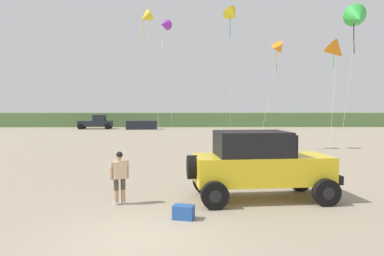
{
  "coord_description": "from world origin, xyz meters",
  "views": [
    {
      "loc": [
        1.15,
        -8.2,
        3.05
      ],
      "look_at": [
        1.35,
        4.38,
        2.33
      ],
      "focal_mm": 33.96,
      "sensor_mm": 36.0,
      "label": 1
    }
  ],
  "objects_px": {
    "cooler_box": "(184,212)",
    "distant_sedan": "(141,125)",
    "kite_black_sled": "(232,15)",
    "person_watching": "(119,175)",
    "kite_yellow_diamond": "(357,17)",
    "kite_purple_stunt": "(336,51)",
    "jeep": "(260,163)",
    "distant_pickup": "(96,122)",
    "kite_blue_swept": "(279,49)",
    "kite_white_parafoil": "(146,18)",
    "kite_orange_streamer": "(165,25)"
  },
  "relations": [
    {
      "from": "jeep",
      "to": "kite_white_parafoil",
      "type": "bearing_deg",
      "value": 111.37
    },
    {
      "from": "jeep",
      "to": "kite_black_sled",
      "type": "height_order",
      "value": "kite_black_sled"
    },
    {
      "from": "person_watching",
      "to": "kite_blue_swept",
      "type": "relative_size",
      "value": 0.22
    },
    {
      "from": "cooler_box",
      "to": "kite_black_sled",
      "type": "relative_size",
      "value": 0.06
    },
    {
      "from": "person_watching",
      "to": "kite_blue_swept",
      "type": "distance_m",
      "value": 18.04
    },
    {
      "from": "kite_blue_swept",
      "to": "kite_white_parafoil",
      "type": "bearing_deg",
      "value": -175.48
    },
    {
      "from": "cooler_box",
      "to": "kite_purple_stunt",
      "type": "height_order",
      "value": "kite_purple_stunt"
    },
    {
      "from": "kite_blue_swept",
      "to": "kite_orange_streamer",
      "type": "height_order",
      "value": "kite_orange_streamer"
    },
    {
      "from": "kite_purple_stunt",
      "to": "jeep",
      "type": "bearing_deg",
      "value": -121.62
    },
    {
      "from": "jeep",
      "to": "cooler_box",
      "type": "bearing_deg",
      "value": -139.8
    },
    {
      "from": "distant_sedan",
      "to": "kite_black_sled",
      "type": "relative_size",
      "value": 0.42
    },
    {
      "from": "kite_white_parafoil",
      "to": "kite_purple_stunt",
      "type": "height_order",
      "value": "kite_white_parafoil"
    },
    {
      "from": "distant_pickup",
      "to": "kite_black_sled",
      "type": "distance_m",
      "value": 31.43
    },
    {
      "from": "cooler_box",
      "to": "distant_sedan",
      "type": "height_order",
      "value": "distant_sedan"
    },
    {
      "from": "kite_orange_streamer",
      "to": "kite_purple_stunt",
      "type": "height_order",
      "value": "kite_orange_streamer"
    },
    {
      "from": "person_watching",
      "to": "cooler_box",
      "type": "relative_size",
      "value": 2.98
    },
    {
      "from": "cooler_box",
      "to": "kite_yellow_diamond",
      "type": "xyz_separation_m",
      "value": [
        8.67,
        8.6,
        7.36
      ]
    },
    {
      "from": "kite_orange_streamer",
      "to": "kite_purple_stunt",
      "type": "relative_size",
      "value": 1.2
    },
    {
      "from": "kite_yellow_diamond",
      "to": "distant_pickup",
      "type": "bearing_deg",
      "value": 122.99
    },
    {
      "from": "jeep",
      "to": "person_watching",
      "type": "relative_size",
      "value": 2.97
    },
    {
      "from": "distant_sedan",
      "to": "kite_orange_streamer",
      "type": "distance_m",
      "value": 26.51
    },
    {
      "from": "person_watching",
      "to": "kite_black_sled",
      "type": "xyz_separation_m",
      "value": [
        5.25,
        13.83,
        8.38
      ]
    },
    {
      "from": "kite_orange_streamer",
      "to": "kite_yellow_diamond",
      "type": "height_order",
      "value": "kite_orange_streamer"
    },
    {
      "from": "person_watching",
      "to": "kite_white_parafoil",
      "type": "xyz_separation_m",
      "value": [
        -0.66,
        13.81,
        8.2
      ]
    },
    {
      "from": "cooler_box",
      "to": "kite_purple_stunt",
      "type": "bearing_deg",
      "value": 69.93
    },
    {
      "from": "cooler_box",
      "to": "kite_white_parafoil",
      "type": "xyz_separation_m",
      "value": [
        -2.68,
        15.36,
        8.95
      ]
    },
    {
      "from": "distant_pickup",
      "to": "kite_blue_swept",
      "type": "relative_size",
      "value": 0.61
    },
    {
      "from": "jeep",
      "to": "kite_orange_streamer",
      "type": "relative_size",
      "value": 0.54
    },
    {
      "from": "cooler_box",
      "to": "kite_orange_streamer",
      "type": "xyz_separation_m",
      "value": [
        -1.4,
        15.42,
        8.47
      ]
    },
    {
      "from": "kite_yellow_diamond",
      "to": "person_watching",
      "type": "bearing_deg",
      "value": -146.6
    },
    {
      "from": "distant_pickup",
      "to": "kite_orange_streamer",
      "type": "distance_m",
      "value": 29.17
    },
    {
      "from": "person_watching",
      "to": "kite_black_sled",
      "type": "bearing_deg",
      "value": 69.2
    },
    {
      "from": "kite_blue_swept",
      "to": "kite_purple_stunt",
      "type": "relative_size",
      "value": 1.01
    },
    {
      "from": "person_watching",
      "to": "distant_sedan",
      "type": "xyz_separation_m",
      "value": [
        -4.09,
        38.68,
        -0.34
      ]
    },
    {
      "from": "kite_yellow_diamond",
      "to": "distant_sedan",
      "type": "bearing_deg",
      "value": 115.05
    },
    {
      "from": "jeep",
      "to": "kite_purple_stunt",
      "type": "distance_m",
      "value": 15.31
    },
    {
      "from": "distant_sedan",
      "to": "kite_white_parafoil",
      "type": "relative_size",
      "value": 0.43
    },
    {
      "from": "kite_orange_streamer",
      "to": "kite_blue_swept",
      "type": "bearing_deg",
      "value": 4.82
    },
    {
      "from": "kite_orange_streamer",
      "to": "jeep",
      "type": "bearing_deg",
      "value": -73.64
    },
    {
      "from": "kite_yellow_diamond",
      "to": "kite_black_sled",
      "type": "xyz_separation_m",
      "value": [
        -5.43,
        6.78,
        1.77
      ]
    },
    {
      "from": "person_watching",
      "to": "kite_yellow_diamond",
      "type": "xyz_separation_m",
      "value": [
        10.69,
        7.05,
        6.61
      ]
    },
    {
      "from": "distant_sedan",
      "to": "kite_yellow_diamond",
      "type": "height_order",
      "value": "kite_yellow_diamond"
    },
    {
      "from": "kite_blue_swept",
      "to": "kite_yellow_diamond",
      "type": "height_order",
      "value": "kite_yellow_diamond"
    },
    {
      "from": "cooler_box",
      "to": "kite_orange_streamer",
      "type": "distance_m",
      "value": 17.64
    },
    {
      "from": "kite_black_sled",
      "to": "kite_purple_stunt",
      "type": "bearing_deg",
      "value": -9.41
    },
    {
      "from": "jeep",
      "to": "distant_sedan",
      "type": "bearing_deg",
      "value": 102.73
    },
    {
      "from": "kite_white_parafoil",
      "to": "kite_orange_streamer",
      "type": "bearing_deg",
      "value": 2.6
    },
    {
      "from": "jeep",
      "to": "person_watching",
      "type": "distance_m",
      "value": 4.56
    },
    {
      "from": "cooler_box",
      "to": "kite_black_sled",
      "type": "xyz_separation_m",
      "value": [
        3.24,
        15.38,
        9.13
      ]
    },
    {
      "from": "distant_pickup",
      "to": "distant_sedan",
      "type": "distance_m",
      "value": 6.5
    }
  ]
}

